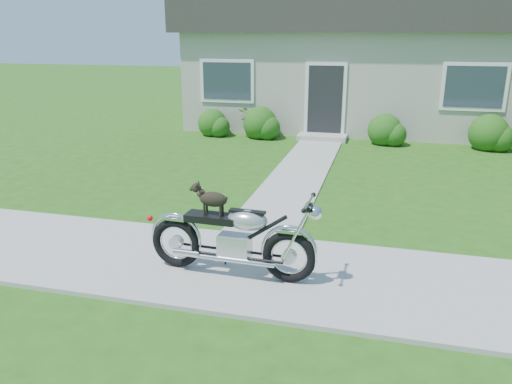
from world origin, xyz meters
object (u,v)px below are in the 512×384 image
at_px(potted_plant_right, 394,133).
at_px(motorcycle_with_dog, 234,237).
at_px(potted_plant_left, 252,123).
at_px(house, 382,59).

bearing_deg(potted_plant_right, motorcycle_with_dog, -102.56).
distance_m(potted_plant_left, motorcycle_with_dog, 9.06).
relative_size(potted_plant_left, motorcycle_with_dog, 0.38).
height_order(potted_plant_right, motorcycle_with_dog, motorcycle_with_dog).
bearing_deg(potted_plant_left, house, 43.70).
bearing_deg(house, potted_plant_left, -136.30).
xyz_separation_m(potted_plant_left, motorcycle_with_dog, (2.14, -8.80, 0.13)).
bearing_deg(motorcycle_with_dog, house, 85.14).
xyz_separation_m(potted_plant_right, motorcycle_with_dog, (-1.96, -8.80, 0.23)).
distance_m(house, potted_plant_left, 5.28).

